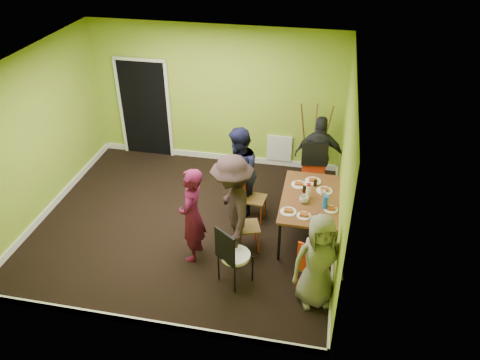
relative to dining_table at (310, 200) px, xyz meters
The scene contains 28 objects.
ground 2.17m from the dining_table, behind, with size 5.00×5.00×0.00m, color black.
room_walls 2.09m from the dining_table, behind, with size 5.04×4.54×2.82m.
dining_table is the anchor object (origin of this frame).
chair_left_far 1.07m from the dining_table, 163.65° to the left, with size 0.39×0.39×0.86m.
chair_left_near 1.13m from the dining_table, 152.11° to the right, with size 0.47×0.47×0.89m.
chair_back_end 1.15m from the dining_table, 90.81° to the left, with size 0.50×0.57×1.10m.
chair_front_end 1.28m from the dining_table, 84.42° to the right, with size 0.48×0.48×0.90m.
chair_bentwood 1.65m from the dining_table, 127.16° to the right, with size 0.54×0.54×0.99m.
easel 1.94m from the dining_table, 92.10° to the left, with size 0.62×0.58×1.54m.
plate_near_left 0.40m from the dining_table, 123.14° to the left, with size 0.25×0.25×0.01m, color white.
plate_near_right 0.54m from the dining_table, 124.02° to the right, with size 0.25×0.25×0.01m, color white.
plate_far_back 0.48m from the dining_table, 89.20° to the left, with size 0.27×0.27×0.01m, color white.
plate_far_front 0.51m from the dining_table, 97.03° to the right, with size 0.22×0.22×0.01m, color white.
plate_wall_back 0.32m from the dining_table, 47.95° to the left, with size 0.26×0.26×0.01m, color white.
plate_wall_front 0.42m from the dining_table, 38.86° to the right, with size 0.21×0.21×0.01m, color white.
thermos 0.18m from the dining_table, 152.05° to the right, with size 0.07×0.07×0.24m, color white.
blue_bottle 0.37m from the dining_table, 46.08° to the right, with size 0.08×0.08×0.22m, color blue.
orange_bottle 0.17m from the dining_table, 122.02° to the left, with size 0.03×0.03×0.07m, color #EC3D16.
glass_mid 0.21m from the dining_table, 126.53° to the left, with size 0.07×0.07×0.10m, color black.
glass_back 0.38m from the dining_table, 82.53° to the left, with size 0.06×0.06×0.10m, color black.
glass_front 0.58m from the dining_table, 76.16° to the right, with size 0.06×0.06×0.09m, color black.
cup_a 0.21m from the dining_table, 122.44° to the right, with size 0.14×0.14×0.11m, color white.
cup_b 0.23m from the dining_table, 28.51° to the left, with size 0.09×0.09×0.08m, color white.
person_standing 1.89m from the dining_table, 153.18° to the right, with size 0.57×0.37×1.56m, color #510D2D.
person_left_far 1.29m from the dining_table, 162.86° to the left, with size 0.79×0.62×1.63m, color #141532.
person_left_near 1.30m from the dining_table, 149.80° to the right, with size 1.11×0.64×1.72m, color black.
person_back_end 1.36m from the dining_table, 87.39° to the left, with size 0.89×0.37×1.53m, color black.
person_front_end 1.44m from the dining_table, 81.66° to the right, with size 0.71×0.46×1.44m, color gray.
Camera 1 is at (2.15, -6.07, 4.96)m, focal length 35.00 mm.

